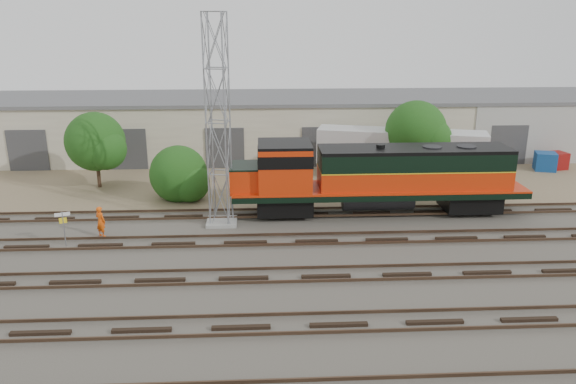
{
  "coord_description": "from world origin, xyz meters",
  "views": [
    {
      "loc": [
        -3.14,
        -27.67,
        12.17
      ],
      "look_at": [
        -1.49,
        4.0,
        2.2
      ],
      "focal_mm": 35.0,
      "sensor_mm": 36.0,
      "label": 1
    }
  ],
  "objects_px": {
    "locomotive": "(374,176)",
    "semi_trailer": "(404,149)",
    "signal_tower": "(218,126)",
    "worker": "(101,221)"
  },
  "relations": [
    {
      "from": "signal_tower",
      "to": "semi_trailer",
      "type": "xyz_separation_m",
      "value": [
        13.47,
        8.95,
        -3.6
      ]
    },
    {
      "from": "locomotive",
      "to": "semi_trailer",
      "type": "xyz_separation_m",
      "value": [
        3.91,
        7.74,
        -0.09
      ]
    },
    {
      "from": "signal_tower",
      "to": "semi_trailer",
      "type": "height_order",
      "value": "signal_tower"
    },
    {
      "from": "signal_tower",
      "to": "worker",
      "type": "height_order",
      "value": "signal_tower"
    },
    {
      "from": "locomotive",
      "to": "worker",
      "type": "xyz_separation_m",
      "value": [
        -16.36,
        -2.97,
        -1.63
      ]
    },
    {
      "from": "signal_tower",
      "to": "worker",
      "type": "xyz_separation_m",
      "value": [
        -6.8,
        -1.76,
        -5.15
      ]
    },
    {
      "from": "signal_tower",
      "to": "worker",
      "type": "relative_size",
      "value": 6.85
    },
    {
      "from": "worker",
      "to": "locomotive",
      "type": "bearing_deg",
      "value": -136.06
    },
    {
      "from": "signal_tower",
      "to": "locomotive",
      "type": "bearing_deg",
      "value": 7.23
    },
    {
      "from": "locomotive",
      "to": "semi_trailer",
      "type": "height_order",
      "value": "locomotive"
    }
  ]
}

